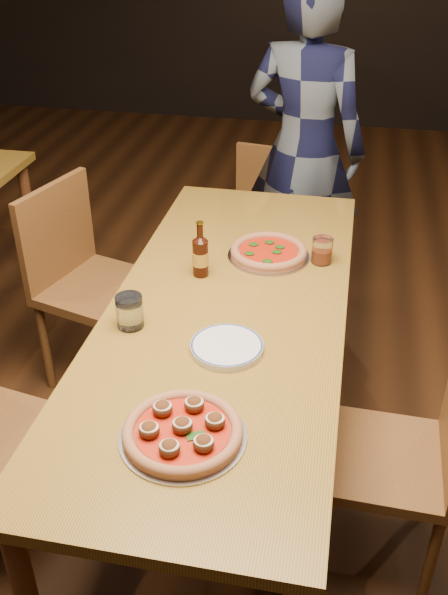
% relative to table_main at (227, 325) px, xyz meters
% --- Properties ---
extents(ground, '(9.00, 9.00, 0.00)m').
position_rel_table_main_xyz_m(ground, '(0.00, 0.00, -0.68)').
color(ground, black).
extents(table_main, '(0.80, 2.00, 0.75)m').
position_rel_table_main_xyz_m(table_main, '(0.00, 0.00, 0.00)').
color(table_main, brown).
rests_on(table_main, ground).
extents(chair_main_sw, '(0.55, 0.55, 0.96)m').
position_rel_table_main_xyz_m(chair_main_sw, '(-0.64, 0.45, -0.20)').
color(chair_main_sw, '#583117').
rests_on(chair_main_sw, ground).
extents(chair_main_e, '(0.42, 0.42, 0.87)m').
position_rel_table_main_xyz_m(chair_main_e, '(0.56, -0.28, -0.24)').
color(chair_main_e, '#583117').
rests_on(chair_main_e, ground).
extents(chair_end, '(0.46, 0.46, 0.86)m').
position_rel_table_main_xyz_m(chair_end, '(-0.06, 1.25, -0.25)').
color(chair_end, '#583117').
rests_on(chair_end, ground).
extents(pizza_meatball, '(0.33, 0.33, 0.06)m').
position_rel_table_main_xyz_m(pizza_meatball, '(0.01, -0.63, 0.09)').
color(pizza_meatball, '#B7B7BF').
rests_on(pizza_meatball, table_main).
extents(pizza_margherita, '(0.31, 0.31, 0.04)m').
position_rel_table_main_xyz_m(pizza_margherita, '(0.09, 0.38, 0.09)').
color(pizza_margherita, '#B7B7BF').
rests_on(pizza_margherita, table_main).
extents(plate_stack, '(0.22, 0.22, 0.02)m').
position_rel_table_main_xyz_m(plate_stack, '(0.05, -0.24, 0.08)').
color(plate_stack, white).
rests_on(plate_stack, table_main).
extents(beer_bottle, '(0.06, 0.06, 0.21)m').
position_rel_table_main_xyz_m(beer_bottle, '(-0.14, 0.20, 0.15)').
color(beer_bottle, black).
rests_on(beer_bottle, table_main).
extents(water_glass, '(0.09, 0.09, 0.11)m').
position_rel_table_main_xyz_m(water_glass, '(-0.29, -0.17, 0.13)').
color(water_glass, white).
rests_on(water_glass, table_main).
extents(amber_glass, '(0.08, 0.08, 0.10)m').
position_rel_table_main_xyz_m(amber_glass, '(0.29, 0.38, 0.12)').
color(amber_glass, '#963611').
rests_on(amber_glass, table_main).
extents(diner, '(0.70, 0.55, 1.69)m').
position_rel_table_main_xyz_m(diner, '(0.13, 1.35, 0.17)').
color(diner, black).
rests_on(diner, ground).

